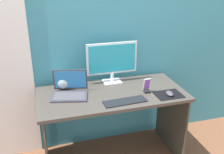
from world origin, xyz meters
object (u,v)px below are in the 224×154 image
fishbowl (64,80)px  keyboard_external (125,101)px  mouse (170,94)px  phone_in_dock (147,87)px  monitor (112,61)px  laptop (70,91)px

fishbowl → keyboard_external: (0.48, -0.44, -0.08)m
mouse → phone_in_dock: 0.22m
keyboard_external → mouse: mouse is taller
keyboard_external → phone_in_dock: phone_in_dock is taller
mouse → monitor: bearing=139.7°
keyboard_external → mouse: 0.43m
keyboard_external → mouse: bearing=-2.3°
laptop → fishbowl: laptop is taller
mouse → phone_in_dock: size_ratio=0.73×
monitor → mouse: size_ratio=5.10×
monitor → laptop: monitor is taller
monitor → mouse: 0.64m
fishbowl → phone_in_dock: bearing=-22.9°
laptop → mouse: laptop is taller
mouse → phone_in_dock: (-0.17, 0.13, 0.03)m
monitor → fishbowl: size_ratio=2.82×
mouse → keyboard_external: bearing=-173.3°
monitor → fishbowl: (-0.49, -0.00, -0.15)m
monitor → fishbowl: bearing=-179.7°
keyboard_external → phone_in_dock: size_ratio=2.79×
laptop → phone_in_dock: bearing=-10.9°
monitor → laptop: size_ratio=1.39×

